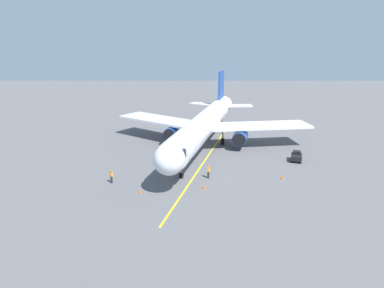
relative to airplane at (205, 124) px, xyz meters
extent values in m
plane|color=#565659|center=(1.47, -1.42, -4.00)|extent=(220.00, 220.00, 0.00)
cube|color=yellow|center=(0.07, 6.27, -4.00)|extent=(9.99, 38.85, 0.01)
cylinder|color=silver|center=(0.07, 0.27, 0.10)|extent=(11.98, 33.90, 3.80)
ellipsoid|color=silver|center=(4.51, 17.92, 0.10)|extent=(4.48, 4.76, 3.61)
cone|color=silver|center=(-4.45, -17.67, 0.10)|extent=(4.05, 3.74, 3.42)
cube|color=black|center=(4.17, 16.56, 0.65)|extent=(3.52, 2.34, 0.90)
cube|color=silver|center=(-9.11, -1.26, -0.50)|extent=(17.60, 7.49, 0.36)
cylinder|color=#1E479E|center=(-5.80, 0.72, -2.00)|extent=(3.06, 3.86, 2.30)
cylinder|color=black|center=(-5.37, 2.42, -2.00)|extent=(2.09, 0.71, 2.10)
cube|color=silver|center=(7.43, -5.42, -0.50)|extent=(16.84, 14.25, 0.36)
cylinder|color=#1E479E|center=(5.45, -2.11, -2.00)|extent=(3.06, 3.86, 2.30)
cylinder|color=black|center=(5.88, -0.42, -2.00)|extent=(2.09, 0.71, 2.10)
cube|color=#1E479E|center=(-3.71, -14.76, 3.90)|extent=(1.52, 4.74, 7.20)
cube|color=silver|center=(-6.74, -13.69, 0.70)|extent=(6.55, 2.83, 0.24)
cube|color=silver|center=(-0.54, -15.25, 0.70)|extent=(6.70, 5.44, 0.24)
cylinder|color=slate|center=(3.36, 13.36, -2.27)|extent=(0.24, 0.24, 2.77)
cylinder|color=black|center=(3.36, 13.36, -3.65)|extent=(0.61, 0.79, 0.70)
cylinder|color=slate|center=(-3.18, -2.00, -2.07)|extent=(0.24, 0.24, 2.77)
cylinder|color=black|center=(-3.18, -2.00, -3.45)|extent=(0.70, 1.18, 1.10)
cylinder|color=slate|center=(1.86, -3.27, -2.07)|extent=(0.24, 0.24, 2.77)
cylinder|color=black|center=(1.86, -3.27, -3.45)|extent=(0.70, 1.18, 1.10)
cylinder|color=#23232D|center=(11.94, 15.05, -3.56)|extent=(0.26, 0.26, 0.88)
cube|color=orange|center=(11.94, 15.05, -2.82)|extent=(0.45, 0.41, 0.60)
cube|color=silver|center=(11.94, 15.05, -2.82)|extent=(0.47, 0.43, 0.10)
sphere|color=#9E7051|center=(11.94, 15.05, -2.40)|extent=(0.22, 0.22, 0.22)
cylinder|color=#23232D|center=(-0.11, 13.39, -3.56)|extent=(0.26, 0.26, 0.88)
cube|color=orange|center=(-0.11, 13.39, -2.82)|extent=(0.33, 0.43, 0.60)
cube|color=silver|center=(-0.11, 13.39, -2.82)|extent=(0.34, 0.45, 0.10)
sphere|color=#9E7051|center=(-0.11, 13.39, -2.40)|extent=(0.22, 0.22, 0.22)
cube|color=black|center=(-13.32, 6.71, -3.35)|extent=(2.16, 2.66, 0.70)
cube|color=black|center=(-13.42, 6.42, -2.75)|extent=(1.33, 1.21, 0.50)
cylinder|color=black|center=(-13.68, 7.68, -3.70)|extent=(0.43, 0.65, 0.60)
cylinder|color=black|center=(-12.45, 7.26, -3.70)|extent=(0.43, 0.65, 0.60)
cylinder|color=black|center=(-14.20, 6.16, -3.70)|extent=(0.43, 0.65, 0.60)
cylinder|color=black|center=(-12.97, 5.74, -3.70)|extent=(0.43, 0.65, 0.60)
cone|color=#F2590F|center=(7.99, 17.97, -3.73)|extent=(0.32, 0.32, 0.55)
cone|color=#F2590F|center=(-9.54, 13.65, -3.73)|extent=(0.32, 0.32, 0.55)
cone|color=#F2590F|center=(0.55, 16.76, -3.73)|extent=(0.32, 0.32, 0.55)
camera|label=1|loc=(1.71, 53.50, 12.37)|focal=31.38mm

